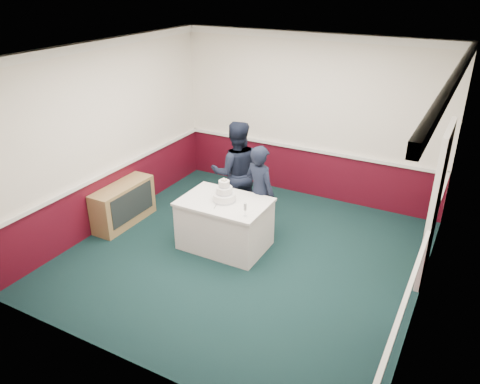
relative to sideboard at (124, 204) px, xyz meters
The scene contains 9 objects.
ground 2.30m from the sideboard, ahead, with size 5.00×5.00×0.00m, color #142E31.
room_shell 2.94m from the sideboard, 16.04° to the left, with size 5.00×5.00×3.00m.
sideboard is the anchor object (origin of this frame).
cake_table 1.89m from the sideboard, ahead, with size 1.32×0.92×0.79m.
wedding_cake 1.97m from the sideboard, ahead, with size 0.35×0.35×0.36m.
cake_knife 1.91m from the sideboard, ahead, with size 0.01×0.22×0.01m, color silver.
champagne_flute 2.46m from the sideboard, ahead, with size 0.05×0.05×0.21m.
person_man 1.98m from the sideboard, 32.60° to the left, with size 0.85×0.67×1.76m, color black.
person_woman 2.36m from the sideboard, 17.43° to the left, with size 0.57×0.37×1.55m, color black.
Camera 1 is at (2.80, -5.34, 3.92)m, focal length 35.00 mm.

